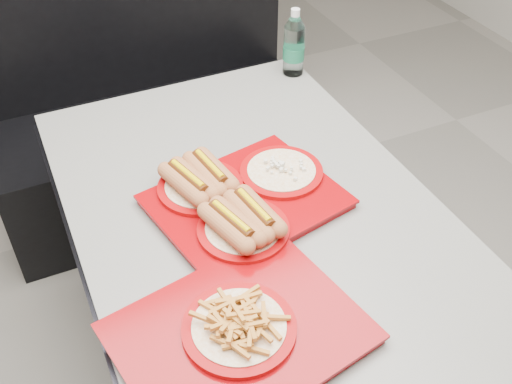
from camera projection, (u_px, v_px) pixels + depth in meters
name	position (u px, v px, depth m)	size (l,w,h in m)	color
ground	(259.00, 377.00, 2.01)	(6.00, 6.00, 0.00)	gray
diner_table	(259.00, 258.00, 1.63)	(0.92, 1.42, 0.75)	black
booth_bench	(150.00, 113.00, 2.50)	(1.30, 0.57, 1.35)	black
tray_near	(239.00, 197.00, 1.52)	(0.52, 0.44, 0.10)	#8D0308
tray_far	(239.00, 330.00, 1.22)	(0.55, 0.46, 0.10)	#8D0308
water_bottle	(294.00, 46.00, 2.00)	(0.07, 0.07, 0.23)	silver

